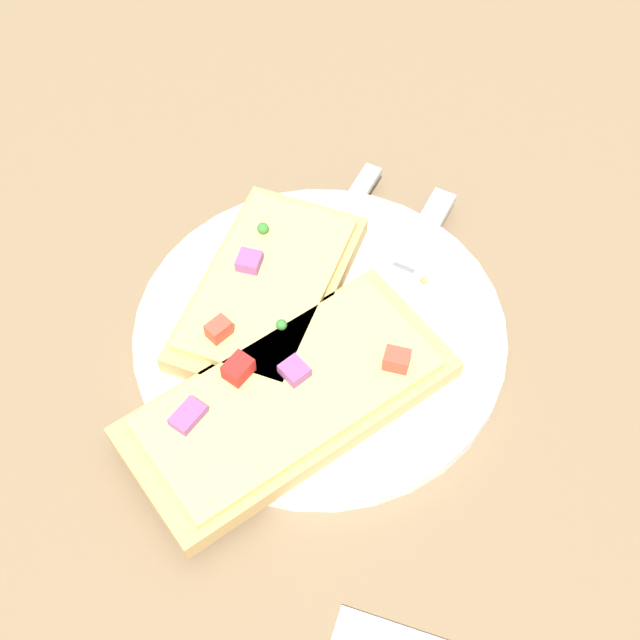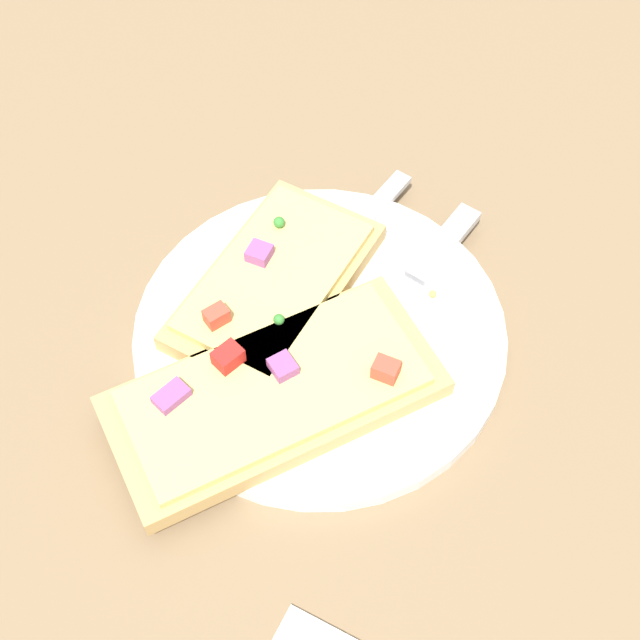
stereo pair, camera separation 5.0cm
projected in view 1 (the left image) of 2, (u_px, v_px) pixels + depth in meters
ground_plane at (320, 339)px, 0.59m from camera, size 4.00×4.00×0.00m
plate at (320, 334)px, 0.58m from camera, size 0.24×0.24×0.01m
fork at (294, 292)px, 0.59m from camera, size 0.05×0.23×0.01m
knife at (399, 276)px, 0.60m from camera, size 0.05×0.20×0.01m
pizza_slice_main at (289, 399)px, 0.54m from camera, size 0.19×0.22×0.03m
pizza_slice_corner at (268, 289)px, 0.58m from camera, size 0.09×0.16×0.03m
crumb_scatter at (294, 288)px, 0.59m from camera, size 0.12×0.07×0.01m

